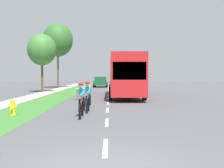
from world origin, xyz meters
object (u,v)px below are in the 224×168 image
sedan_white (115,81)px  street_tree_far (58,40)px  cyclist_trailing (88,96)px  pickup_dark_green (101,82)px  fire_hydrant_yellow (13,107)px  street_tree_near (42,50)px  cyclist_lead (81,99)px  bus_red (125,74)px

sedan_white → street_tree_far: bearing=-121.4°
cyclist_trailing → pickup_dark_green: bearing=90.6°
cyclist_trailing → pickup_dark_green: pickup_dark_green is taller
fire_hydrant_yellow → cyclist_trailing: (3.44, 1.06, 0.44)m
sedan_white → street_tree_near: size_ratio=0.67×
cyclist_lead → street_tree_far: size_ratio=0.18×
fire_hydrant_yellow → street_tree_far: 27.36m
cyclist_lead → sedan_white: 41.16m
cyclist_trailing → sedan_white: size_ratio=0.40×
pickup_dark_green → street_tree_far: bearing=-147.0°
cyclist_trailing → bus_red: bus_red is taller
fire_hydrant_yellow → cyclist_lead: 3.41m
pickup_dark_green → street_tree_far: street_tree_far is taller
cyclist_trailing → street_tree_near: size_ratio=0.27×
fire_hydrant_yellow → street_tree_near: street_tree_near is taller
street_tree_near → street_tree_far: street_tree_far is taller
sedan_white → cyclist_trailing: bearing=-93.2°
fire_hydrant_yellow → bus_red: size_ratio=0.07×
cyclist_lead → street_tree_near: street_tree_near is taller
bus_red → street_tree_far: street_tree_far is taller
cyclist_lead → street_tree_near: (-6.11, 17.44, 3.84)m
bus_red → sedan_white: bearing=90.5°
fire_hydrant_yellow → pickup_dark_green: (3.11, 30.30, 0.46)m
street_tree_far → cyclist_trailing: bearing=-75.9°
cyclist_trailing → street_tree_near: bearing=111.7°
fire_hydrant_yellow → sedan_white: sedan_white is taller
bus_red → sedan_white: size_ratio=2.70×
street_tree_far → street_tree_near: bearing=-89.3°
fire_hydrant_yellow → street_tree_near: bearing=99.5°
fire_hydrant_yellow → cyclist_trailing: cyclist_trailing is taller
cyclist_trailing → cyclist_lead: bearing=-94.6°
bus_red → street_tree_near: (-8.69, 5.72, 2.67)m
pickup_dark_green → sedan_white: 10.39m
fire_hydrant_yellow → street_tree_far: bearing=96.3°
cyclist_lead → street_tree_far: (-6.23, 27.10, 6.15)m
pickup_dark_green → cyclist_lead: bearing=-89.7°
pickup_dark_green → street_tree_near: size_ratio=0.80×
bus_red → street_tree_near: street_tree_near is taller
cyclist_lead → cyclist_trailing: 1.77m
cyclist_lead → street_tree_far: street_tree_far is taller
fire_hydrant_yellow → sedan_white: size_ratio=0.18×
cyclist_trailing → sedan_white: cyclist_trailing is taller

